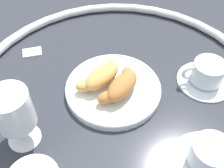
# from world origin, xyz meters

# --- Properties ---
(ground_plane) EXTENTS (2.20, 2.20, 0.00)m
(ground_plane) POSITION_xyz_m (0.00, 0.00, 0.00)
(ground_plane) COLOR #2D3038
(table_chrome_rim) EXTENTS (0.74, 0.74, 0.02)m
(table_chrome_rim) POSITION_xyz_m (0.00, 0.00, 0.01)
(table_chrome_rim) COLOR silver
(table_chrome_rim) RESTS_ON ground_plane
(pastry_plate) EXTENTS (0.23, 0.23, 0.02)m
(pastry_plate) POSITION_xyz_m (-0.00, 0.02, 0.01)
(pastry_plate) COLOR silver
(pastry_plate) RESTS_ON ground_plane
(croissant_large) EXTENTS (0.14, 0.07, 0.04)m
(croissant_large) POSITION_xyz_m (0.00, -0.00, 0.04)
(croissant_large) COLOR #AD6B33
(croissant_large) RESTS_ON pastry_plate
(croissant_small) EXTENTS (0.14, 0.06, 0.04)m
(croissant_small) POSITION_xyz_m (-0.01, 0.05, 0.04)
(croissant_small) COLOR #D6994C
(croissant_small) RESTS_ON pastry_plate
(coffee_cup_near) EXTENTS (0.14, 0.14, 0.06)m
(coffee_cup_near) POSITION_xyz_m (-0.02, -0.24, 0.03)
(coffee_cup_near) COLOR silver
(coffee_cup_near) RESTS_ON ground_plane
(coffee_cup_far) EXTENTS (0.14, 0.14, 0.06)m
(coffee_cup_far) POSITION_xyz_m (0.17, -0.13, 0.03)
(coffee_cup_far) COLOR silver
(coffee_cup_far) RESTS_ON ground_plane
(juice_glass_right) EXTENTS (0.08, 0.08, 0.14)m
(juice_glass_right) POSITION_xyz_m (-0.22, 0.07, 0.09)
(juice_glass_right) COLOR white
(juice_glass_right) RESTS_ON ground_plane
(sugar_packet) EXTENTS (0.06, 0.06, 0.01)m
(sugar_packet) POSITION_xyz_m (-0.04, 0.28, 0.00)
(sugar_packet) COLOR white
(sugar_packet) RESTS_ON ground_plane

